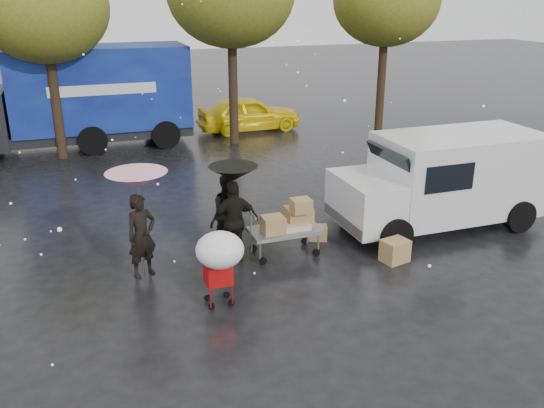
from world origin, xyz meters
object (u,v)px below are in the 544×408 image
object	(u,v)px
person_black	(235,222)
yellow_taxi	(249,114)
white_van	(444,179)
blue_truck	(77,98)
person_pink	(142,236)
vendor_cart	(289,222)
shopping_cart	(220,254)

from	to	relation	value
person_black	yellow_taxi	distance (m)	11.77
white_van	blue_truck	size ratio (longest dim) A/B	0.59
person_pink	vendor_cart	bearing A→B (deg)	-24.56
person_black	yellow_taxi	world-z (taller)	person_black
white_van	yellow_taxi	world-z (taller)	white_van
yellow_taxi	person_black	bearing A→B (deg)	160.15
shopping_cart	vendor_cart	bearing A→B (deg)	41.28
white_van	blue_truck	bearing A→B (deg)	126.89
yellow_taxi	shopping_cart	bearing A→B (deg)	159.47
white_van	blue_truck	world-z (taller)	blue_truck
person_pink	shopping_cart	world-z (taller)	person_pink
vendor_cart	shopping_cart	xyz separation A→B (m)	(-1.93, -1.69, 0.34)
white_van	person_black	bearing A→B (deg)	-177.37
person_black	shopping_cart	xyz separation A→B (m)	(-0.77, -1.76, 0.19)
vendor_cart	yellow_taxi	distance (m)	11.52
vendor_cart	shopping_cart	bearing A→B (deg)	-138.72
blue_truck	yellow_taxi	size ratio (longest dim) A/B	2.05
shopping_cart	yellow_taxi	xyz separation A→B (m)	(4.54, 12.91, -0.38)
shopping_cart	yellow_taxi	size ratio (longest dim) A/B	0.36
person_black	shopping_cart	bearing A→B (deg)	64.18
shopping_cart	blue_truck	size ratio (longest dim) A/B	0.18
white_van	blue_truck	distance (m)	13.06
yellow_taxi	white_van	bearing A→B (deg)	-173.75
person_black	blue_truck	bearing A→B (deg)	-78.36
person_pink	white_van	distance (m)	7.08
person_pink	yellow_taxi	distance (m)	12.53
vendor_cart	shopping_cart	size ratio (longest dim) A/B	1.04
white_van	shopping_cart	bearing A→B (deg)	-161.45
blue_truck	vendor_cart	bearing A→B (deg)	-70.50
shopping_cart	white_van	size ratio (longest dim) A/B	0.30
person_pink	person_black	world-z (taller)	person_black
vendor_cart	white_van	xyz separation A→B (m)	(4.03, 0.31, 0.43)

